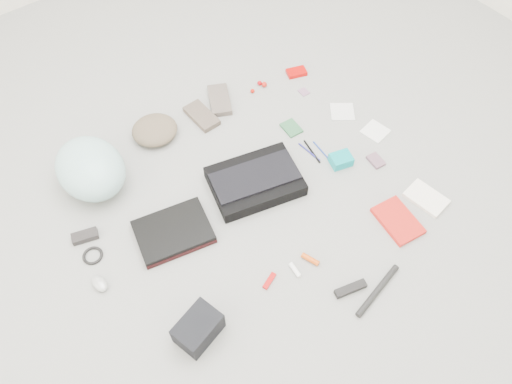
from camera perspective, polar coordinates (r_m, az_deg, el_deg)
ground_plane at (r=2.28m, az=0.00°, el=-0.70°), size 4.00×4.00×0.00m
messenger_bag at (r=2.29m, az=-0.10°, el=1.23°), size 0.46×0.38×0.07m
bag_flap at (r=2.26m, az=-0.11°, el=1.80°), size 0.42×0.27×0.01m
laptop_sleeve at (r=2.20m, az=-9.40°, el=-4.63°), size 0.36×0.30×0.02m
laptop at (r=2.18m, az=-9.47°, el=-4.35°), size 0.36×0.29×0.02m
bike_helmet at (r=2.36m, az=-18.40°, el=2.56°), size 0.31×0.38×0.22m
beanie at (r=2.53m, az=-11.51°, el=6.96°), size 0.28×0.27×0.08m
mitten_left at (r=2.59m, az=-6.24°, el=8.64°), size 0.11×0.20×0.03m
mitten_right at (r=2.66m, az=-4.18°, el=10.44°), size 0.19×0.23×0.03m
power_brick at (r=2.28m, az=-18.96°, el=-4.80°), size 0.12×0.08×0.03m
cable_coil at (r=2.24m, az=-18.16°, el=-6.92°), size 0.11×0.11×0.01m
mouse at (r=2.16m, az=-17.44°, el=-9.95°), size 0.06×0.09×0.03m
camera_bag at (r=1.96m, az=-6.62°, el=-15.25°), size 0.20×0.16×0.11m
multitool at (r=2.08m, az=1.54°, el=-10.11°), size 0.08×0.05×0.01m
toiletry_tube_white at (r=2.10m, az=4.48°, el=-8.87°), size 0.03×0.07×0.02m
toiletry_tube_orange at (r=2.13m, az=6.22°, el=-7.65°), size 0.05×0.08×0.02m
u_lock at (r=2.09m, az=10.75°, el=-10.81°), size 0.14×0.07×0.03m
bike_pump at (r=2.11m, az=13.73°, el=-10.88°), size 0.28×0.08×0.03m
book_red at (r=2.29m, az=15.90°, el=-3.17°), size 0.17×0.23×0.02m
book_white at (r=2.40m, az=18.87°, el=-0.67°), size 0.15×0.20×0.02m
notepad at (r=2.54m, az=4.06°, el=7.31°), size 0.09×0.11×0.01m
pen_blue at (r=2.45m, az=6.11°, el=4.58°), size 0.02×0.14×0.01m
pen_black at (r=2.45m, az=6.42°, el=4.62°), size 0.04×0.15×0.01m
pen_navy at (r=2.46m, az=7.40°, el=4.80°), size 0.02×0.12×0.01m
accordion_wallet at (r=2.41m, az=9.68°, el=3.65°), size 0.12×0.10×0.05m
card_deck at (r=2.47m, az=13.54°, el=3.51°), size 0.07×0.09×0.02m
napkin_top at (r=2.65m, az=9.83°, el=9.03°), size 0.17×0.17×0.01m
napkin_bottom at (r=2.59m, az=13.48°, el=6.76°), size 0.13×0.13×0.01m
lollipop_a at (r=2.70m, az=-0.40°, el=11.47°), size 0.03×0.03×0.02m
lollipop_b at (r=2.75m, az=0.41°, el=12.35°), size 0.03×0.03×0.02m
lollipop_c at (r=2.73m, az=0.95°, el=12.19°), size 0.04×0.04×0.03m
altoids_tin at (r=2.82m, az=4.65°, el=13.48°), size 0.12×0.10×0.02m
stamp_sheet at (r=2.72m, az=5.49°, el=11.33°), size 0.05×0.06×0.00m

